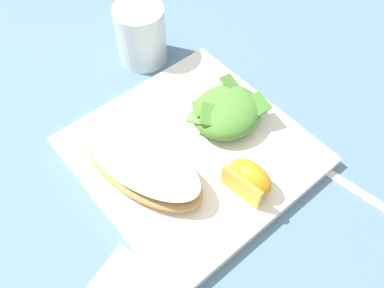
# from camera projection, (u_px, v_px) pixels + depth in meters

# --- Properties ---
(ground) EXTENTS (3.00, 3.00, 0.00)m
(ground) POSITION_uv_depth(u_px,v_px,m) (192.00, 155.00, 0.55)
(ground) COLOR slate
(white_plate) EXTENTS (0.28, 0.28, 0.02)m
(white_plate) POSITION_uv_depth(u_px,v_px,m) (192.00, 152.00, 0.54)
(white_plate) COLOR white
(white_plate) RESTS_ON ground
(cheesy_pizza_bread) EXTENTS (0.12, 0.19, 0.04)m
(cheesy_pizza_bread) POSITION_uv_depth(u_px,v_px,m) (143.00, 168.00, 0.50)
(cheesy_pizza_bread) COLOR tan
(cheesy_pizza_bread) RESTS_ON white_plate
(green_salad_pile) EXTENTS (0.11, 0.09, 0.04)m
(green_salad_pile) POSITION_uv_depth(u_px,v_px,m) (227.00, 111.00, 0.55)
(green_salad_pile) COLOR #4C8433
(green_salad_pile) RESTS_ON white_plate
(orange_wedge_front) EXTENTS (0.04, 0.06, 0.04)m
(orange_wedge_front) POSITION_uv_depth(u_px,v_px,m) (249.00, 178.00, 0.49)
(orange_wedge_front) COLOR orange
(orange_wedge_front) RESTS_ON white_plate
(metal_fork) EXTENTS (0.05, 0.19, 0.01)m
(metal_fork) POSITION_uv_depth(u_px,v_px,m) (330.00, 173.00, 0.53)
(metal_fork) COLOR silver
(metal_fork) RESTS_ON ground
(drinking_clear_cup) EXTENTS (0.08, 0.08, 0.09)m
(drinking_clear_cup) POSITION_uv_depth(u_px,v_px,m) (141.00, 35.00, 0.62)
(drinking_clear_cup) COLOR silver
(drinking_clear_cup) RESTS_ON ground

